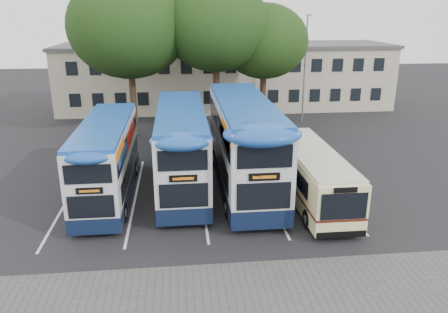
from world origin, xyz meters
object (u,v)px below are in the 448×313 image
lamp_post (305,63)px  tree_mid (216,26)px  bus_dd_mid (182,145)px  bus_dd_right (244,140)px  bus_dd_left (107,156)px  tree_left (129,27)px  bus_single (311,171)px  tree_right (264,42)px

lamp_post → tree_mid: 8.92m
bus_dd_mid → bus_dd_right: 3.38m
tree_mid → bus_dd_left: bearing=-119.5°
tree_left → tree_mid: tree_left is taller
bus_dd_mid → tree_mid: bearing=75.4°
bus_dd_mid → bus_single: (6.56, -2.43, -0.91)m
tree_right → tree_left: bearing=-176.6°
tree_mid → bus_dd_right: tree_mid is taller
tree_mid → bus_dd_mid: tree_mid is taller
tree_left → bus_dd_mid: tree_left is taller
bus_dd_left → bus_dd_mid: (3.87, 0.88, 0.23)m
lamp_post → bus_single: 17.21m
lamp_post → tree_left: 14.86m
tree_mid → tree_right: tree_mid is taller
lamp_post → tree_mid: (-7.84, -2.84, 3.16)m
bus_dd_left → bus_dd_right: 7.26m
bus_dd_left → bus_single: bearing=-8.5°
bus_dd_mid → bus_dd_left: bearing=-167.2°
tree_right → bus_dd_right: size_ratio=0.85×
tree_right → bus_single: 15.29m
tree_left → lamp_post: bearing=10.6°
tree_left → bus_dd_right: tree_left is taller
tree_left → bus_single: 18.25m
tree_right → lamp_post: bearing=27.2°
bus_dd_left → bus_dd_right: (7.22, 0.59, 0.46)m
bus_dd_left → bus_dd_mid: bus_dd_mid is taller
tree_right → bus_dd_mid: tree_right is taller
lamp_post → tree_left: bearing=-169.4°
tree_left → bus_dd_left: 13.49m
bus_dd_right → tree_left: bearing=121.0°
tree_mid → tree_right: size_ratio=1.18×
tree_right → bus_single: size_ratio=1.10×
bus_dd_left → bus_dd_right: bearing=4.6°
tree_left → tree_mid: size_ratio=1.03×
bus_dd_mid → bus_dd_right: (3.36, -0.29, 0.23)m
bus_dd_right → bus_single: size_ratio=1.29×
bus_dd_right → bus_single: bearing=-33.8°
tree_right → bus_dd_right: 13.31m
tree_left → bus_single: tree_left is taller
tree_right → bus_single: (-0.18, -14.27, -5.49)m
tree_left → bus_dd_right: bearing=-59.0°
tree_left → bus_dd_mid: 13.10m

